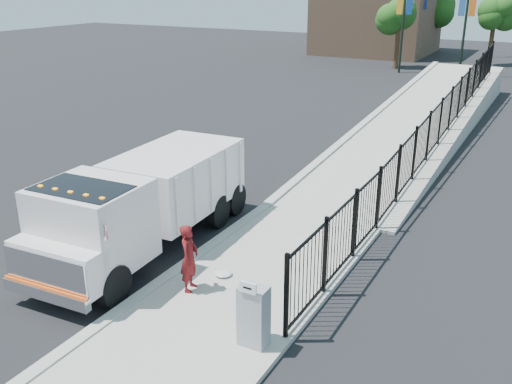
% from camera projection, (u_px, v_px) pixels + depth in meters
% --- Properties ---
extents(ground, '(120.00, 120.00, 0.00)m').
position_uv_depth(ground, '(195.00, 261.00, 14.66)').
color(ground, black).
rests_on(ground, ground).
extents(sidewalk, '(3.55, 12.00, 0.12)m').
position_uv_depth(sidewalk, '(217.00, 317.00, 12.14)').
color(sidewalk, '#9E998E').
rests_on(sidewalk, ground).
extents(curb, '(0.30, 12.00, 0.16)m').
position_uv_depth(curb, '(145.00, 294.00, 12.99)').
color(curb, '#ADAAA3').
rests_on(curb, ground).
extents(ramp, '(3.95, 24.06, 3.19)m').
position_uv_depth(ramp, '(423.00, 132.00, 26.87)').
color(ramp, '#9E998E').
rests_on(ramp, ground).
extents(iron_fence, '(0.10, 28.00, 1.80)m').
position_uv_depth(iron_fence, '(438.00, 137.00, 22.63)').
color(iron_fence, black).
rests_on(iron_fence, ground).
extents(truck, '(2.73, 7.44, 2.51)m').
position_uv_depth(truck, '(141.00, 201.00, 14.77)').
color(truck, black).
rests_on(truck, ground).
extents(worker, '(0.52, 0.66, 1.60)m').
position_uv_depth(worker, '(189.00, 258.00, 12.84)').
color(worker, '#601113').
rests_on(worker, sidewalk).
extents(utility_cabinet, '(0.55, 0.40, 1.25)m').
position_uv_depth(utility_cabinet, '(254.00, 316.00, 10.96)').
color(utility_cabinet, gray).
rests_on(utility_cabinet, sidewalk).
extents(arrow_sign, '(0.35, 0.04, 0.22)m').
position_uv_depth(arrow_sign, '(248.00, 288.00, 10.52)').
color(arrow_sign, white).
rests_on(arrow_sign, utility_cabinet).
extents(debris, '(0.42, 0.42, 0.11)m').
position_uv_depth(debris, '(223.00, 273.00, 13.70)').
color(debris, silver).
rests_on(debris, sidewalk).
extents(light_pole_0, '(3.77, 0.22, 8.00)m').
position_uv_depth(light_pole_0, '(408.00, 13.00, 41.76)').
color(light_pole_0, black).
rests_on(light_pole_0, ground).
extents(light_pole_1, '(3.78, 0.22, 8.00)m').
position_uv_depth(light_pole_1, '(462.00, 14.00, 40.09)').
color(light_pole_1, black).
rests_on(light_pole_1, ground).
extents(light_pole_2, '(3.77, 0.22, 8.00)m').
position_uv_depth(light_pole_2, '(424.00, 8.00, 48.34)').
color(light_pole_2, black).
rests_on(light_pole_2, ground).
extents(light_pole_3, '(3.78, 0.22, 8.00)m').
position_uv_depth(light_pole_3, '(493.00, 7.00, 50.22)').
color(light_pole_3, black).
rests_on(light_pole_3, ground).
extents(tree_0, '(2.54, 2.54, 5.27)m').
position_uv_depth(tree_0, '(400.00, 17.00, 43.90)').
color(tree_0, '#382314').
rests_on(tree_0, ground).
extents(tree_1, '(2.06, 2.06, 5.03)m').
position_uv_depth(tree_1, '(495.00, 16.00, 45.78)').
color(tree_1, '#382314').
rests_on(tree_1, ground).
extents(tree_2, '(3.23, 3.23, 5.62)m').
position_uv_depth(tree_2, '(437.00, 9.00, 54.23)').
color(tree_2, '#382314').
rests_on(tree_2, ground).
extents(building, '(10.00, 10.00, 8.00)m').
position_uv_depth(building, '(378.00, 9.00, 53.43)').
color(building, '#8C664C').
rests_on(building, ground).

